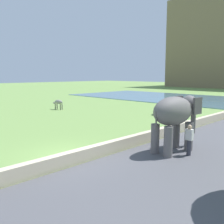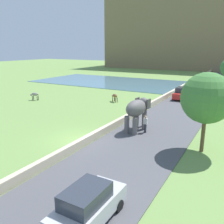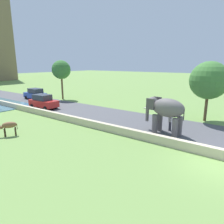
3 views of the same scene
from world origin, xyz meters
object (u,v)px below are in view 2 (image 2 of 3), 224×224
(car_blue, at_px, (210,89))
(cow_grey, at_px, (35,95))
(person_beside_elephant, at_px, (145,124))
(car_silver, at_px, (88,205))
(elephant, at_px, (137,110))
(car_red, at_px, (181,93))
(cow_brown, at_px, (115,96))

(car_blue, xyz_separation_m, cow_grey, (-21.72, -17.80, -0.06))
(person_beside_elephant, xyz_separation_m, car_silver, (2.22, -12.11, 0.03))
(elephant, height_order, car_red, elephant)
(elephant, xyz_separation_m, car_silver, (3.13, -12.27, -1.14))
(elephant, xyz_separation_m, person_beside_elephant, (0.91, -0.15, -1.16))
(elephant, bearing_deg, car_silver, -75.69)
(elephant, relative_size, car_red, 0.87)
(car_blue, relative_size, cow_brown, 2.98)
(person_beside_elephant, distance_m, cow_brown, 13.26)
(person_beside_elephant, distance_m, car_silver, 12.31)
(car_silver, bearing_deg, cow_brown, 116.31)
(car_blue, bearing_deg, elephant, -97.81)
(car_silver, bearing_deg, elephant, 104.31)
(car_silver, xyz_separation_m, car_blue, (-0.00, 35.09, 0.00))
(person_beside_elephant, height_order, car_silver, car_silver)
(person_beside_elephant, xyz_separation_m, car_red, (-0.93, 16.41, 0.03))
(elephant, distance_m, person_beside_elephant, 1.48)
(person_beside_elephant, height_order, car_blue, car_blue)
(elephant, distance_m, cow_brown, 12.62)
(person_beside_elephant, relative_size, cow_grey, 1.15)
(elephant, xyz_separation_m, car_blue, (3.13, 22.82, -1.14))
(car_blue, bearing_deg, person_beside_elephant, -95.52)
(cow_brown, bearing_deg, cow_grey, -155.91)
(cow_grey, bearing_deg, car_silver, -38.51)
(elephant, distance_m, car_red, 16.30)
(person_beside_elephant, bearing_deg, cow_brown, 131.07)
(cow_brown, bearing_deg, elephant, -51.60)
(cow_grey, bearing_deg, person_beside_elephant, -14.85)
(cow_grey, height_order, cow_brown, same)
(cow_brown, bearing_deg, car_blue, 49.90)
(car_silver, bearing_deg, car_blue, 90.00)
(person_beside_elephant, relative_size, cow_brown, 1.21)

